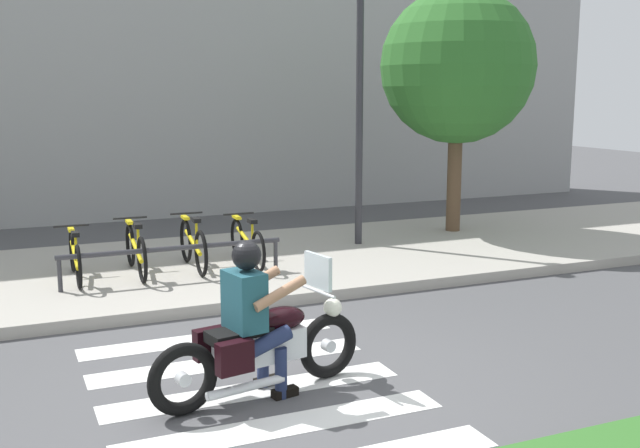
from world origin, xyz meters
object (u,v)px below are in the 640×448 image
at_px(bicycle_0, 75,257).
at_px(tree_near_rack, 458,67).
at_px(street_lamp, 360,89).
at_px(motorcycle, 261,346).
at_px(bicycle_1, 136,250).
at_px(bicycle_2, 193,245).
at_px(rider, 253,308).
at_px(bike_rack, 173,251).
at_px(bicycle_3, 247,242).

distance_m(bicycle_0, tree_near_rack, 7.39).
height_order(bicycle_0, street_lamp, street_lamp).
xyz_separation_m(motorcycle, bicycle_1, (-0.34, 4.42, 0.04)).
height_order(motorcycle, bicycle_2, motorcycle).
bearing_deg(rider, street_lamp, 55.23).
xyz_separation_m(bicycle_2, street_lamp, (3.02, 0.73, 2.23)).
distance_m(bicycle_0, bicycle_1, 0.82).
bearing_deg(bike_rack, bicycle_3, 24.33).
distance_m(bicycle_0, bicycle_2, 1.64).
distance_m(rider, bicycle_2, 4.47).
height_order(bicycle_1, bike_rack, bicycle_1).
bearing_deg(motorcycle, tree_near_rack, 44.45).
height_order(bicycle_2, tree_near_rack, tree_near_rack).
distance_m(bicycle_2, bike_rack, 0.69).
xyz_separation_m(motorcycle, bike_rack, (0.07, 3.86, 0.10)).
bearing_deg(tree_near_rack, bicycle_3, -165.53).
bearing_deg(bicycle_1, bicycle_0, 179.93).
bearing_deg(bicycle_1, bicycle_3, 0.04).
bearing_deg(bicycle_2, tree_near_rack, 12.28).
xyz_separation_m(bicycle_1, bike_rack, (0.41, -0.55, 0.06)).
bearing_deg(bicycle_3, bicycle_2, -179.88).
relative_size(bicycle_1, bicycle_2, 1.05).
relative_size(motorcycle, bicycle_1, 1.24).
height_order(bicycle_1, bicycle_3, bicycle_1).
bearing_deg(bicycle_2, bicycle_3, 0.12).
relative_size(bicycle_0, bicycle_2, 0.99).
bearing_deg(bicycle_2, bicycle_0, 179.94).
xyz_separation_m(rider, street_lamp, (3.58, 5.15, 1.91)).
height_order(rider, street_lamp, street_lamp).
distance_m(rider, street_lamp, 6.56).
relative_size(bicycle_0, tree_near_rack, 0.36).
bearing_deg(bicycle_3, bicycle_1, -179.96).
xyz_separation_m(bicycle_3, tree_near_rack, (4.36, 1.12, 2.64)).
distance_m(bicycle_2, bicycle_3, 0.82).
height_order(bicycle_0, bicycle_2, bicycle_2).
distance_m(bike_rack, tree_near_rack, 6.37).
xyz_separation_m(bicycle_1, bicycle_3, (1.64, 0.00, -0.02)).
xyz_separation_m(rider, bicycle_2, (0.55, 4.43, -0.32)).
xyz_separation_m(motorcycle, street_lamp, (3.50, 5.14, 2.28)).
bearing_deg(bicycle_3, bicycle_0, -180.00).
height_order(bicycle_2, bike_rack, bicycle_2).
bearing_deg(bicycle_1, tree_near_rack, 10.63).
relative_size(bicycle_2, street_lamp, 0.36).
xyz_separation_m(bicycle_3, bike_rack, (-1.23, -0.56, 0.08)).
bearing_deg(tree_near_rack, bicycle_2, -167.72).
distance_m(motorcycle, rider, 0.37).
distance_m(rider, tree_near_rack, 8.30).
bearing_deg(bicycle_1, rider, -86.58).
distance_m(bicycle_1, bicycle_3, 1.64).
bearing_deg(tree_near_rack, bicycle_0, -170.63).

